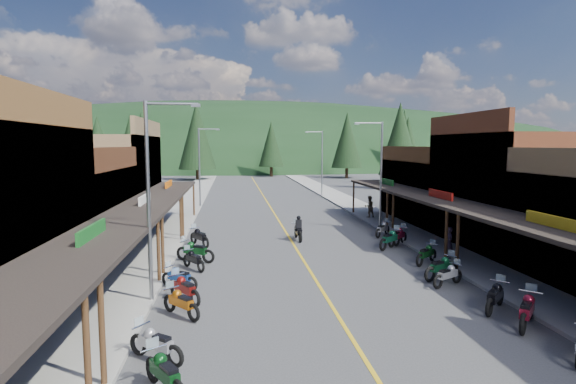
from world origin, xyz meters
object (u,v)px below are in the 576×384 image
object	(u,v)px
shop_east_2	(518,190)
streetlight_1	(201,163)
bike_east_9	(398,235)
streetlight_3	(321,160)
pedestrian_east_a	(449,243)
pine_7	(98,141)
bike_west_9	(199,236)
pedestrian_east_b	(369,207)
pine_2	(197,135)
bike_west_3	(156,342)
streetlight_0	(152,193)
bike_east_5	(448,274)
pine_9	(408,145)
pine_1	(131,140)
pine_3	(271,144)
rider_on_bike	(298,230)
pine_5	(404,137)
bike_east_7	(427,253)
pine_0	(29,144)
bike_east_3	(527,309)
shop_east_3	(445,191)
bike_west_8	(195,250)
bike_east_4	(495,295)
pine_4	(347,140)
bike_east_8	(390,238)
pine_8	(97,147)
bike_west_5	(185,287)
bike_west_4	(181,301)
bike_west_7	(194,259)
bike_east_6	(441,266)
bike_west_2	(165,372)
shop_west_3	(100,182)
streetlight_2	(379,170)
shop_west_2	(50,214)
bike_east_10	(383,228)
pine_10	(142,142)
bike_west_6	(179,276)

from	to	relation	value
shop_east_2	streetlight_1	world-z (taller)	shop_east_2
shop_east_2	bike_east_9	distance (m)	7.91
streetlight_1	streetlight_3	xyz separation A→B (m)	(13.90, 8.00, 0.00)
pedestrian_east_a	pine_7	bearing A→B (deg)	-151.20
bike_west_9	pedestrian_east_b	distance (m)	16.29
pine_2	bike_west_3	distance (m)	69.56
streetlight_0	bike_east_5	xyz separation A→B (m)	(12.67, 0.58, -3.90)
pine_9	pine_1	bearing A→B (deg)	152.49
pine_3	rider_on_bike	distance (m)	61.31
pine_5	rider_on_bike	xyz separation A→B (m)	(-33.52, -66.94, -7.31)
bike_east_7	bike_east_9	distance (m)	4.50
pine_0	bike_east_3	size ratio (longest dim) A/B	4.73
shop_east_3	bike_west_8	world-z (taller)	shop_east_3
pine_2	bike_west_3	xyz separation A→B (m)	(3.90, -69.05, -7.40)
bike_east_4	pedestrian_east_b	size ratio (longest dim) A/B	1.17
bike_east_3	bike_east_9	bearing A→B (deg)	131.87
pine_7	streetlight_1	bearing A→B (deg)	-65.12
shop_east_2	pine_1	distance (m)	78.14
pine_4	bike_west_9	xyz separation A→B (m)	(-23.91, -55.96, -6.59)
pine_9	bike_east_4	xyz separation A→B (m)	(-17.94, -53.52, -5.77)
bike_east_8	pine_8	bearing A→B (deg)	175.29
bike_west_5	streetlight_0	bearing A→B (deg)	139.73
pine_1	bike_west_4	size ratio (longest dim) A/B	6.04
pine_3	bike_east_7	size ratio (longest dim) A/B	5.23
bike_east_7	bike_east_9	size ratio (longest dim) A/B	0.93
rider_on_bike	bike_west_8	bearing A→B (deg)	-144.51
pine_0	bike_west_7	world-z (taller)	pine_0
streetlight_0	bike_east_4	size ratio (longest dim) A/B	3.71
pine_8	bike_east_4	distance (m)	56.30
pine_9	bike_east_6	world-z (taller)	pine_9
bike_west_7	pedestrian_east_b	world-z (taller)	pedestrian_east_b
streetlight_3	pine_8	distance (m)	30.67
streetlight_3	bike_east_9	bearing A→B (deg)	-90.96
bike_west_2	rider_on_bike	distance (m)	18.94
shop_east_2	bike_east_3	xyz separation A→B (m)	(-7.52, -11.79, -2.86)
shop_west_3	bike_east_8	distance (m)	21.79
streetlight_2	bike_west_4	xyz separation A→B (m)	(-12.71, -15.64, -3.87)
pine_9	pedestrian_east_a	xyz separation A→B (m)	(-16.13, -46.22, -5.37)
shop_east_3	pine_8	xyz separation A→B (m)	(-35.75, 28.70, 3.44)
shop_east_2	bike_east_7	distance (m)	8.66
shop_west_2	bike_east_7	xyz separation A→B (m)	(20.13, -3.42, -1.93)
pine_1	bike_east_10	world-z (taller)	pine_1
pine_2	pine_10	bearing A→B (deg)	-135.00
shop_west_3	pine_3	size ratio (longest dim) A/B	0.99
streetlight_1	shop_west_3	bearing A→B (deg)	-122.56
streetlight_2	bike_east_8	size ratio (longest dim) A/B	3.46
streetlight_1	bike_west_6	world-z (taller)	streetlight_1
pine_0	bike_east_4	xyz separation A→B (m)	(46.06, -70.52, -5.87)
pine_10	pedestrian_east_b	bearing A→B (deg)	-55.23
pine_8	shop_west_2	bearing A→B (deg)	-77.85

